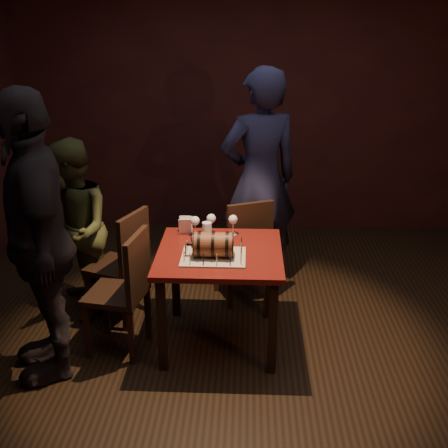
{
  "coord_description": "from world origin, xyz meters",
  "views": [
    {
      "loc": [
        0.07,
        -3.68,
        2.38
      ],
      "look_at": [
        -0.1,
        0.05,
        0.95
      ],
      "focal_mm": 45.0,
      "sensor_mm": 36.0,
      "label": 1
    }
  ],
  "objects_px": {
    "chair_left_front": "(126,286)",
    "person_left_front": "(38,239)",
    "pub_table": "(220,265)",
    "barrel_cake": "(213,245)",
    "person_back": "(260,180)",
    "wine_glass_left": "(195,222)",
    "person_left_rear": "(73,230)",
    "wine_glass_mid": "(211,219)",
    "pint_of_ale": "(207,232)",
    "wine_glass_right": "(233,220)",
    "chair_left_rear": "(125,260)",
    "chair_back": "(245,245)"
  },
  "relations": [
    {
      "from": "wine_glass_mid",
      "to": "chair_left_rear",
      "type": "relative_size",
      "value": 0.17
    },
    {
      "from": "barrel_cake",
      "to": "wine_glass_left",
      "type": "bearing_deg",
      "value": 112.49
    },
    {
      "from": "wine_glass_right",
      "to": "chair_back",
      "type": "distance_m",
      "value": 0.49
    },
    {
      "from": "barrel_cake",
      "to": "person_back",
      "type": "relative_size",
      "value": 0.17
    },
    {
      "from": "wine_glass_mid",
      "to": "chair_back",
      "type": "relative_size",
      "value": 0.17
    },
    {
      "from": "wine_glass_mid",
      "to": "pint_of_ale",
      "type": "xyz_separation_m",
      "value": [
        -0.02,
        -0.16,
        -0.04
      ]
    },
    {
      "from": "chair_left_front",
      "to": "person_left_front",
      "type": "bearing_deg",
      "value": -154.0
    },
    {
      "from": "chair_back",
      "to": "wine_glass_mid",
      "type": "bearing_deg",
      "value": -130.01
    },
    {
      "from": "wine_glass_right",
      "to": "person_left_rear",
      "type": "height_order",
      "value": "person_left_rear"
    },
    {
      "from": "barrel_cake",
      "to": "chair_left_front",
      "type": "height_order",
      "value": "barrel_cake"
    },
    {
      "from": "person_left_rear",
      "to": "wine_glass_mid",
      "type": "bearing_deg",
      "value": 62.15
    },
    {
      "from": "chair_back",
      "to": "chair_left_rear",
      "type": "bearing_deg",
      "value": -159.9
    },
    {
      "from": "wine_glass_right",
      "to": "pub_table",
      "type": "bearing_deg",
      "value": -105.0
    },
    {
      "from": "person_left_front",
      "to": "chair_left_rear",
      "type": "bearing_deg",
      "value": 126.67
    },
    {
      "from": "wine_glass_left",
      "to": "person_left_rear",
      "type": "bearing_deg",
      "value": 173.2
    },
    {
      "from": "wine_glass_mid",
      "to": "person_left_rear",
      "type": "distance_m",
      "value": 1.12
    },
    {
      "from": "barrel_cake",
      "to": "pint_of_ale",
      "type": "xyz_separation_m",
      "value": [
        -0.07,
        0.3,
        -0.03
      ]
    },
    {
      "from": "wine_glass_right",
      "to": "person_left_rear",
      "type": "xyz_separation_m",
      "value": [
        -1.28,
        0.07,
        -0.13
      ]
    },
    {
      "from": "pint_of_ale",
      "to": "person_left_front",
      "type": "bearing_deg",
      "value": -152.07
    },
    {
      "from": "wine_glass_right",
      "to": "chair_left_rear",
      "type": "relative_size",
      "value": 0.17
    },
    {
      "from": "pub_table",
      "to": "person_back",
      "type": "bearing_deg",
      "value": 74.05
    },
    {
      "from": "pub_table",
      "to": "chair_back",
      "type": "distance_m",
      "value": 0.69
    },
    {
      "from": "chair_back",
      "to": "person_back",
      "type": "relative_size",
      "value": 0.48
    },
    {
      "from": "person_back",
      "to": "person_left_rear",
      "type": "height_order",
      "value": "person_back"
    },
    {
      "from": "barrel_cake",
      "to": "chair_left_front",
      "type": "xyz_separation_m",
      "value": [
        -0.63,
        -0.02,
        -0.33
      ]
    },
    {
      "from": "person_left_front",
      "to": "person_back",
      "type": "bearing_deg",
      "value": 110.86
    },
    {
      "from": "pub_table",
      "to": "barrel_cake",
      "type": "xyz_separation_m",
      "value": [
        -0.04,
        -0.12,
        0.21
      ]
    },
    {
      "from": "wine_glass_left",
      "to": "wine_glass_mid",
      "type": "height_order",
      "value": "same"
    },
    {
      "from": "chair_back",
      "to": "person_left_front",
      "type": "bearing_deg",
      "value": -142.49
    },
    {
      "from": "wine_glass_left",
      "to": "person_left_rear",
      "type": "distance_m",
      "value": 1.0
    },
    {
      "from": "chair_back",
      "to": "chair_left_rear",
      "type": "distance_m",
      "value": 1.02
    },
    {
      "from": "wine_glass_left",
      "to": "chair_back",
      "type": "distance_m",
      "value": 0.64
    },
    {
      "from": "pub_table",
      "to": "chair_left_rear",
      "type": "xyz_separation_m",
      "value": [
        -0.77,
        0.3,
        -0.12
      ]
    },
    {
      "from": "wine_glass_mid",
      "to": "wine_glass_right",
      "type": "height_order",
      "value": "same"
    },
    {
      "from": "pint_of_ale",
      "to": "person_left_rear",
      "type": "relative_size",
      "value": 0.1
    },
    {
      "from": "wine_glass_right",
      "to": "person_left_front",
      "type": "xyz_separation_m",
      "value": [
        -1.26,
        -0.71,
        0.12
      ]
    },
    {
      "from": "chair_left_rear",
      "to": "person_left_rear",
      "type": "relative_size",
      "value": 0.63
    },
    {
      "from": "chair_left_rear",
      "to": "person_back",
      "type": "relative_size",
      "value": 0.48
    },
    {
      "from": "chair_back",
      "to": "person_back",
      "type": "distance_m",
      "value": 0.61
    },
    {
      "from": "wine_glass_mid",
      "to": "person_back",
      "type": "xyz_separation_m",
      "value": [
        0.38,
        0.71,
        0.11
      ]
    },
    {
      "from": "chair_back",
      "to": "chair_left_rear",
      "type": "relative_size",
      "value": 1.0
    },
    {
      "from": "wine_glass_left",
      "to": "chair_left_front",
      "type": "distance_m",
      "value": 0.72
    },
    {
      "from": "chair_left_rear",
      "to": "person_left_front",
      "type": "xyz_separation_m",
      "value": [
        -0.4,
        -0.69,
        0.46
      ]
    },
    {
      "from": "wine_glass_mid",
      "to": "wine_glass_right",
      "type": "relative_size",
      "value": 1.0
    },
    {
      "from": "person_back",
      "to": "barrel_cake",
      "type": "bearing_deg",
      "value": 53.0
    },
    {
      "from": "barrel_cake",
      "to": "pint_of_ale",
      "type": "distance_m",
      "value": 0.31
    },
    {
      "from": "chair_left_rear",
      "to": "person_left_rear",
      "type": "bearing_deg",
      "value": 167.34
    },
    {
      "from": "barrel_cake",
      "to": "chair_left_front",
      "type": "bearing_deg",
      "value": -177.9
    },
    {
      "from": "chair_back",
      "to": "person_back",
      "type": "height_order",
      "value": "person_back"
    },
    {
      "from": "wine_glass_right",
      "to": "wine_glass_mid",
      "type": "bearing_deg",
      "value": 175.1
    }
  ]
}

